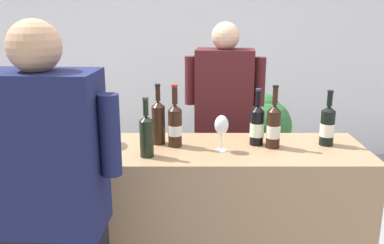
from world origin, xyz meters
TOP-DOWN VIEW (x-y plane):
  - wall_back at (0.00, 2.60)m, footprint 8.00×0.10m
  - counter at (0.00, 0.00)m, footprint 1.83×0.56m
  - wine_bottle_0 at (-0.25, 0.08)m, footprint 0.08×0.08m
  - wine_bottle_1 at (0.39, 0.01)m, footprint 0.08×0.08m
  - wine_bottle_2 at (-0.30, -0.14)m, footprint 0.07×0.07m
  - wine_bottle_3 at (-0.16, 0.03)m, footprint 0.08×0.08m
  - wine_bottle_4 at (0.70, 0.05)m, footprint 0.08×0.08m
  - wine_bottle_5 at (0.31, 0.06)m, footprint 0.08×0.08m
  - wine_glass at (0.10, -0.05)m, footprint 0.08×0.08m
  - ice_bucket at (-0.69, 0.07)m, footprint 0.22×0.22m
  - person_server at (0.16, 0.63)m, footprint 0.55×0.28m
  - person_guest at (-0.63, -0.68)m, footprint 0.60×0.27m
  - potted_shrub at (0.48, 1.30)m, footprint 0.64×0.61m

SIDE VIEW (x-z plane):
  - counter at x=0.00m, z-range 0.00..0.97m
  - potted_shrub at x=0.48m, z-range 0.18..1.31m
  - person_server at x=0.16m, z-range -0.02..1.62m
  - person_guest at x=-0.63m, z-range -0.02..1.67m
  - wine_bottle_4 at x=0.70m, z-range 0.93..1.24m
  - wine_bottle_5 at x=0.31m, z-range 0.92..1.25m
  - ice_bucket at x=-0.69m, z-range 0.97..1.20m
  - wine_bottle_2 at x=-0.30m, z-range 0.93..1.25m
  - wine_bottle_1 at x=0.39m, z-range 0.92..1.27m
  - wine_bottle_3 at x=-0.16m, z-range 0.92..1.27m
  - wine_bottle_0 at x=-0.25m, z-range 0.93..1.28m
  - wine_glass at x=0.10m, z-range 1.01..1.21m
  - wall_back at x=0.00m, z-range 0.00..2.80m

